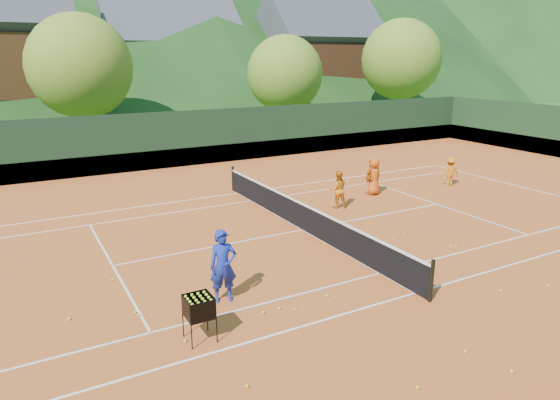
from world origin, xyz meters
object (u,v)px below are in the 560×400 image
ball_hopper (199,308)px  chalet_mid (171,65)px  student_c (374,176)px  student_d (450,172)px  coach (223,266)px  chalet_right (318,62)px  student_a (338,189)px  student_b (371,177)px  tennis_net (303,216)px

ball_hopper → chalet_mid: bearing=73.5°
student_c → student_d: student_c is taller
coach → chalet_right: size_ratio=0.15×
student_a → student_d: student_a is taller
coach → student_b: (9.41, 6.02, -0.13)m
student_b → tennis_net: student_b is taller
student_a → student_d: (6.54, 0.34, -0.09)m
chalet_mid → tennis_net: bearing=-100.0°
student_b → student_c: (0.07, -0.08, 0.02)m
student_d → tennis_net: bearing=31.6°
student_b → chalet_mid: (0.99, 31.47, 4.19)m
student_a → student_c: (2.49, 0.85, 0.05)m
coach → ball_hopper: size_ratio=1.82×
tennis_net → student_d: bearing=12.0°
student_a → tennis_net: size_ratio=0.12×
student_c → ball_hopper: (-10.61, -7.33, -0.05)m
student_c → student_d: (4.05, -0.51, -0.14)m
student_a → chalet_right: size_ratio=0.13×
chalet_right → student_c: bearing=-118.4°
student_a → student_d: 6.55m
coach → tennis_net: coach is taller
student_a → student_c: student_c is taller
student_b → chalet_right: 31.61m
chalet_mid → chalet_right: chalet_right is taller
student_b → chalet_mid: chalet_mid is taller
student_b → student_c: bearing=108.0°
student_a → student_d: bearing=-157.1°
coach → student_b: coach is taller
student_d → student_a: bearing=22.5°
student_c → tennis_net: (-5.07, -2.45, -0.30)m
coach → chalet_mid: bearing=86.5°
student_c → coach: bearing=21.8°
tennis_net → ball_hopper: tennis_net is taller
student_a → ball_hopper: size_ratio=1.50×
student_c → tennis_net: size_ratio=0.13×
student_c → student_b: bearing=-60.6°
student_d → student_b: bearing=11.4°
student_b → chalet_mid: 31.76m
coach → tennis_net: 5.63m
student_b → ball_hopper: student_b is taller
student_d → ball_hopper: (-14.66, -6.83, 0.08)m
student_b → student_c: size_ratio=0.97×
student_d → coach: bearing=41.4°
tennis_net → chalet_mid: (6.00, 34.00, 4.47)m
student_d → ball_hopper: size_ratio=1.33×
student_a → ball_hopper: 10.39m
ball_hopper → student_b: bearing=35.1°
student_d → chalet_mid: size_ratio=0.11×
student_a → tennis_net: 3.05m
tennis_net → ball_hopper: (-5.54, -4.89, 0.25)m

